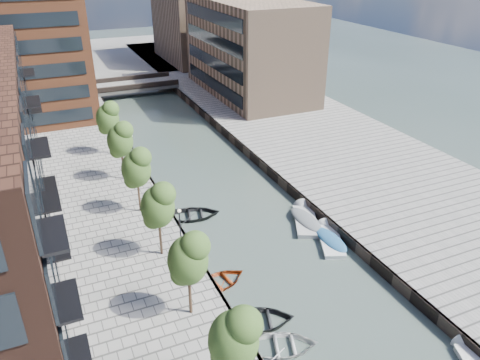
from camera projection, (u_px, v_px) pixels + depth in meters
water at (201, 169)px, 51.52m from camera, size 300.00×300.00×0.00m
quay_right at (325, 142)px, 57.08m from camera, size 20.00×140.00×1.00m
quay_wall_left at (146, 175)px, 49.09m from camera, size 0.25×140.00×1.00m
quay_wall_right at (251, 156)px, 53.50m from camera, size 0.25×140.00×1.00m
far_closure at (107, 57)px, 100.26m from camera, size 80.00×40.00×1.00m
tan_block_near at (249, 47)px, 71.65m from camera, size 12.00×25.00×14.00m
tan_block_far at (194, 18)px, 92.41m from camera, size 12.00×20.00×16.00m
bridge at (136, 85)px, 77.01m from camera, size 13.00×6.00×1.30m
tree_1 at (233, 337)px, 22.39m from camera, size 2.50×2.50×5.95m
tree_2 at (188, 257)px, 28.10m from camera, size 2.50×2.50×5.95m
tree_3 at (157, 204)px, 33.81m from camera, size 2.50×2.50×5.95m
tree_4 at (136, 167)px, 39.52m from camera, size 2.50×2.50×5.95m
tree_5 at (120, 139)px, 45.24m from camera, size 2.50×2.50×5.95m
tree_6 at (107, 117)px, 50.95m from camera, size 2.50×2.50×5.95m
lamp_1 at (180, 228)px, 34.27m from camera, size 0.24×0.24×4.12m
lamp_2 at (133, 150)px, 47.33m from camera, size 0.24×0.24×4.12m
sloop_1 at (257, 324)px, 30.46m from camera, size 5.84×4.90×1.04m
sloop_2 at (219, 284)px, 34.02m from camera, size 4.79×3.83×0.89m
sloop_3 at (281, 349)px, 28.57m from camera, size 5.45×4.62×0.96m
sloop_4 at (193, 217)px, 42.36m from camera, size 5.64×4.57×1.03m
motorboat_3 at (330, 239)px, 38.94m from camera, size 3.47×5.14×1.63m
motorboat_4 at (305, 219)px, 41.70m from camera, size 3.88×5.60×1.78m
car at (209, 83)px, 77.32m from camera, size 1.55×3.74×1.27m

